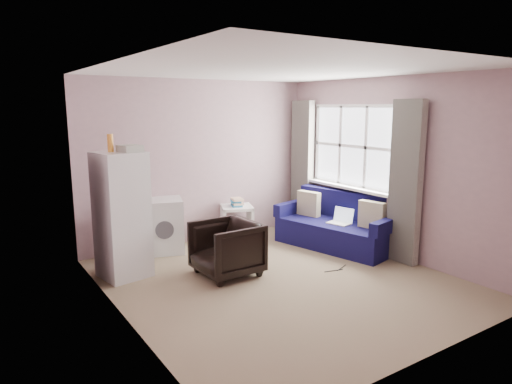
# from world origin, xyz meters

# --- Properties ---
(room) EXTENTS (3.84, 4.24, 2.54)m
(room) POSITION_xyz_m (0.02, 0.01, 1.25)
(room) COLOR #89755A
(room) RESTS_ON ground
(armchair) EXTENTS (0.70, 0.75, 0.76)m
(armchair) POSITION_xyz_m (-0.45, 0.52, 0.38)
(armchair) COLOR black
(armchair) RESTS_ON ground
(fridge) EXTENTS (0.63, 0.62, 1.77)m
(fridge) POSITION_xyz_m (-1.53, 1.19, 0.79)
(fridge) COLOR silver
(fridge) RESTS_ON ground
(washing_machine) EXTENTS (0.70, 0.70, 0.78)m
(washing_machine) POSITION_xyz_m (-0.74, 1.85, 0.41)
(washing_machine) COLOR silver
(washing_machine) RESTS_ON ground
(side_table) EXTENTS (0.63, 0.63, 0.66)m
(side_table) POSITION_xyz_m (0.49, 1.83, 0.31)
(side_table) COLOR white
(side_table) RESTS_ON ground
(sofa) EXTENTS (1.21, 1.95, 0.81)m
(sofa) POSITION_xyz_m (1.57, 0.64, 0.30)
(sofa) COLOR #110F47
(sofa) RESTS_ON ground
(window_dressing) EXTENTS (0.17, 2.62, 2.18)m
(window_dressing) POSITION_xyz_m (1.78, 0.70, 1.11)
(window_dressing) COLOR white
(window_dressing) RESTS_ON ground
(floor_cables) EXTENTS (0.42, 0.11, 0.01)m
(floor_cables) POSITION_xyz_m (0.85, -0.12, 0.01)
(floor_cables) COLOR black
(floor_cables) RESTS_ON ground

